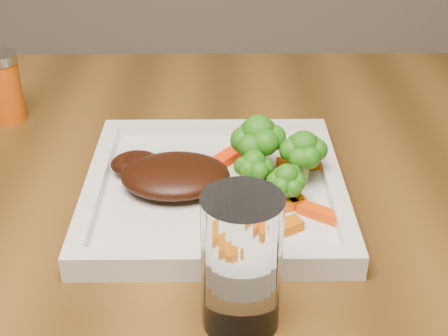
{
  "coord_description": "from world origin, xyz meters",
  "views": [
    {
      "loc": [
        0.26,
        -0.66,
        1.12
      ],
      "look_at": [
        0.27,
        -0.1,
        0.79
      ],
      "focal_mm": 50.0,
      "sensor_mm": 36.0,
      "label": 1
    }
  ],
  "objects_px": {
    "steak": "(176,175)",
    "drinking_glass": "(241,263)",
    "spice_shaker": "(4,88)",
    "plate": "(215,193)"
  },
  "relations": [
    {
      "from": "spice_shaker",
      "to": "drinking_glass",
      "type": "height_order",
      "value": "drinking_glass"
    },
    {
      "from": "plate",
      "to": "drinking_glass",
      "type": "bearing_deg",
      "value": -83.17
    },
    {
      "from": "plate",
      "to": "spice_shaker",
      "type": "height_order",
      "value": "spice_shaker"
    },
    {
      "from": "steak",
      "to": "drinking_glass",
      "type": "bearing_deg",
      "value": -71.12
    },
    {
      "from": "spice_shaker",
      "to": "plate",
      "type": "bearing_deg",
      "value": -34.8
    },
    {
      "from": "drinking_glass",
      "to": "spice_shaker",
      "type": "bearing_deg",
      "value": 128.44
    },
    {
      "from": "drinking_glass",
      "to": "steak",
      "type": "bearing_deg",
      "value": 108.88
    },
    {
      "from": "steak",
      "to": "drinking_glass",
      "type": "relative_size",
      "value": 0.96
    },
    {
      "from": "steak",
      "to": "spice_shaker",
      "type": "xyz_separation_m",
      "value": [
        -0.23,
        0.19,
        0.02
      ]
    },
    {
      "from": "spice_shaker",
      "to": "drinking_glass",
      "type": "xyz_separation_m",
      "value": [
        0.29,
        -0.37,
        0.01
      ]
    }
  ]
}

